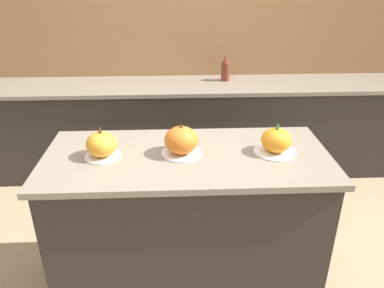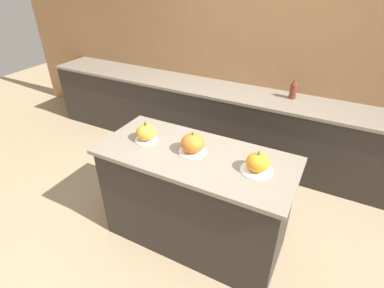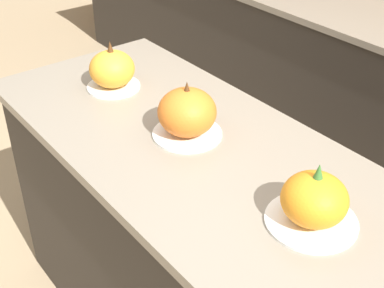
{
  "view_description": "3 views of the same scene",
  "coord_description": "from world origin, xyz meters",
  "px_view_note": "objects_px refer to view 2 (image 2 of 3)",
  "views": [
    {
      "loc": [
        -0.06,
        -1.85,
        1.9
      ],
      "look_at": [
        0.03,
        -0.01,
        1.02
      ],
      "focal_mm": 35.0,
      "sensor_mm": 36.0,
      "label": 1
    },
    {
      "loc": [
        0.9,
        -1.76,
        2.25
      ],
      "look_at": [
        -0.03,
        0.0,
        1.03
      ],
      "focal_mm": 28.0,
      "sensor_mm": 36.0,
      "label": 2
    },
    {
      "loc": [
        1.13,
        -0.86,
        1.86
      ],
      "look_at": [
        0.08,
        -0.05,
        0.99
      ],
      "focal_mm": 50.0,
      "sensor_mm": 36.0,
      "label": 3
    }
  ],
  "objects_px": {
    "pumpkin_cake_center": "(193,144)",
    "bottle_tall": "(294,89)",
    "pumpkin_cake_left": "(146,133)",
    "pumpkin_cake_right": "(258,163)"
  },
  "relations": [
    {
      "from": "pumpkin_cake_left",
      "to": "bottle_tall",
      "type": "distance_m",
      "value": 1.85
    },
    {
      "from": "pumpkin_cake_center",
      "to": "bottle_tall",
      "type": "relative_size",
      "value": 0.95
    },
    {
      "from": "pumpkin_cake_left",
      "to": "pumpkin_cake_right",
      "type": "xyz_separation_m",
      "value": [
        0.96,
        0.01,
        -0.0
      ]
    },
    {
      "from": "pumpkin_cake_left",
      "to": "bottle_tall",
      "type": "bearing_deg",
      "value": 61.44
    },
    {
      "from": "pumpkin_cake_center",
      "to": "bottle_tall",
      "type": "height_order",
      "value": "pumpkin_cake_center"
    },
    {
      "from": "pumpkin_cake_center",
      "to": "pumpkin_cake_right",
      "type": "height_order",
      "value": "pumpkin_cake_center"
    },
    {
      "from": "pumpkin_cake_left",
      "to": "pumpkin_cake_right",
      "type": "height_order",
      "value": "pumpkin_cake_left"
    },
    {
      "from": "pumpkin_cake_right",
      "to": "bottle_tall",
      "type": "distance_m",
      "value": 1.62
    },
    {
      "from": "pumpkin_cake_left",
      "to": "pumpkin_cake_center",
      "type": "distance_m",
      "value": 0.43
    },
    {
      "from": "pumpkin_cake_left",
      "to": "bottle_tall",
      "type": "height_order",
      "value": "bottle_tall"
    }
  ]
}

